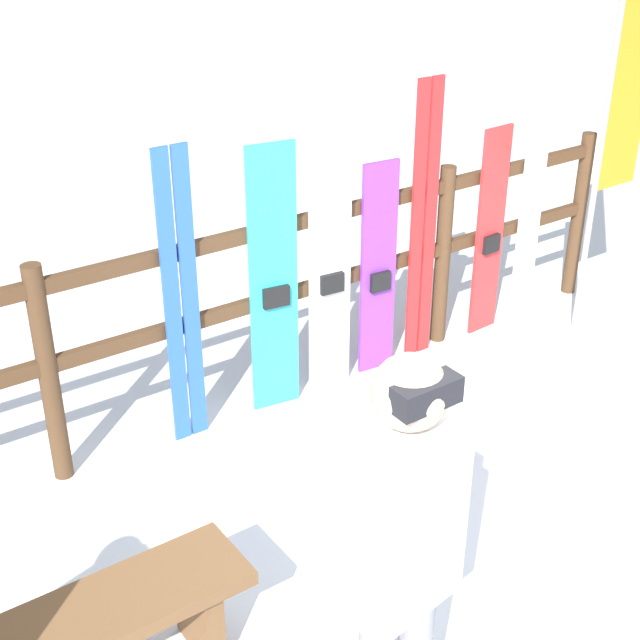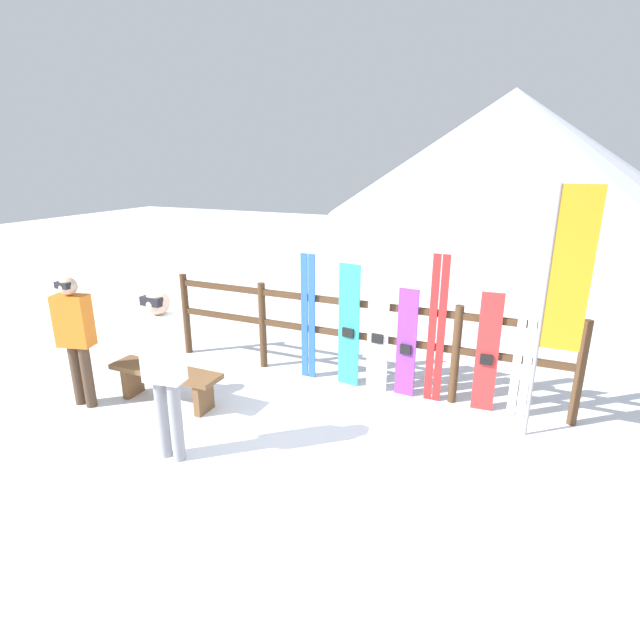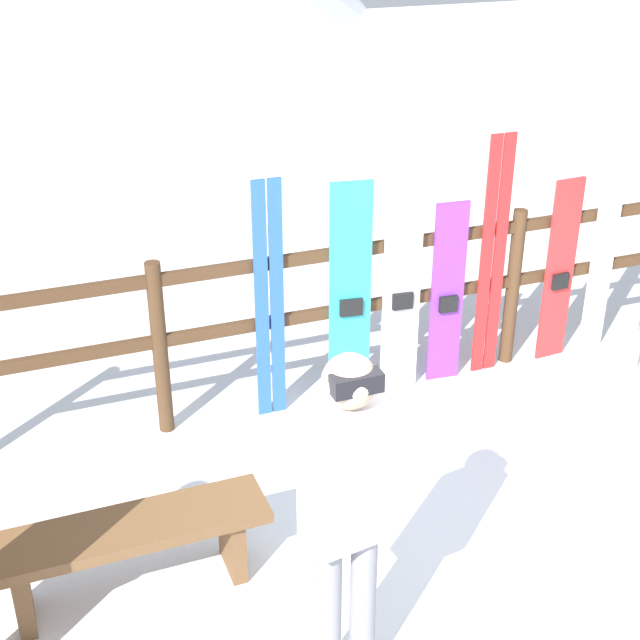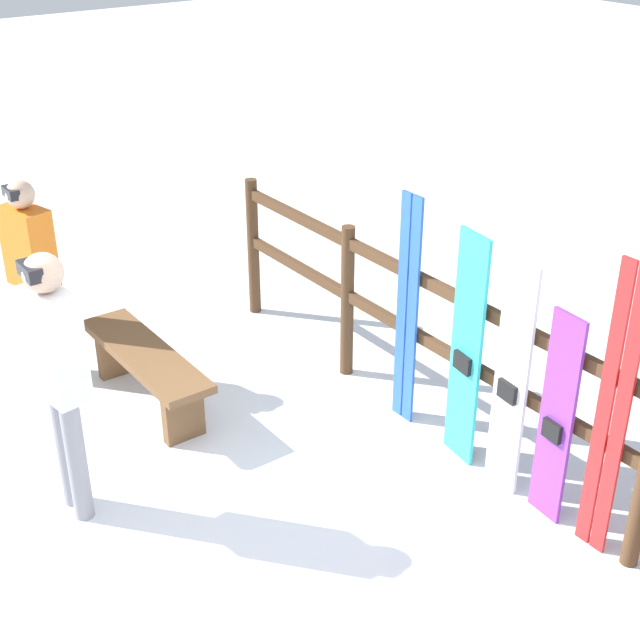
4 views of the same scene
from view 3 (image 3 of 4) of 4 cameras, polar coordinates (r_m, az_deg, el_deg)
The scene contains 11 objects.
ground_plane at distance 5.18m, azimuth 9.32°, elevation -13.83°, with size 40.00×40.00×0.00m, color white.
fence at distance 6.07m, azimuth 1.85°, elevation 1.16°, with size 5.34×0.10×1.21m.
bench at distance 4.70m, azimuth -12.17°, elevation -13.73°, with size 1.42×0.36×0.45m.
person_white at distance 3.76m, azimuth 1.78°, elevation -11.50°, with size 0.39×0.25×1.70m.
ski_pair_blue at distance 5.79m, azimuth -3.26°, elevation 1.11°, with size 0.20×0.02×1.67m.
snowboard_cyan at distance 5.99m, azimuth 1.93°, elevation 1.56°, with size 0.29×0.09×1.59m.
snowboard_white at distance 6.14m, azimuth 5.24°, elevation 1.92°, with size 0.27×0.07×1.55m.
snowboard_purple at distance 6.34m, azimuth 8.14°, elevation 1.63°, with size 0.24×0.07×1.36m.
ski_pair_red at distance 6.42m, azimuth 10.99°, elevation 3.90°, with size 0.19×0.02×1.79m.
snowboard_red at distance 6.80m, azimuth 15.08°, elevation 3.01°, with size 0.25×0.07×1.42m.
ski_pair_white at distance 6.96m, azimuth 17.77°, elevation 4.75°, with size 0.20×0.02×1.76m.
Camera 3 is at (-2.15, -3.32, 3.34)m, focal length 50.00 mm.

